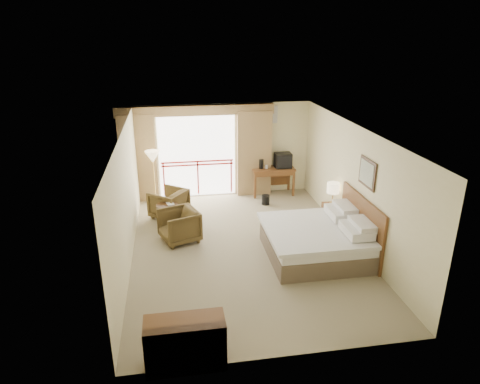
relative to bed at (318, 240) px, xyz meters
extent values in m
plane|color=gray|center=(-1.50, 0.60, -0.38)|extent=(7.00, 7.00, 0.00)
plane|color=white|center=(-1.50, 0.60, 2.32)|extent=(7.00, 7.00, 0.00)
plane|color=beige|center=(-1.50, 4.10, 0.97)|extent=(5.00, 0.00, 5.00)
plane|color=beige|center=(-1.50, -2.90, 0.97)|extent=(5.00, 0.00, 5.00)
plane|color=beige|center=(-4.00, 0.60, 0.97)|extent=(0.00, 7.00, 7.00)
plane|color=beige|center=(1.00, 0.60, 0.97)|extent=(0.00, 7.00, 7.00)
plane|color=white|center=(-2.30, 4.08, 0.82)|extent=(2.40, 0.00, 2.40)
cube|color=#A8150E|center=(-2.30, 4.06, 0.57)|extent=(2.09, 0.03, 0.04)
cube|color=#A8150E|center=(-2.30, 4.06, 0.67)|extent=(2.09, 0.03, 0.04)
cube|color=#A8150E|center=(-3.29, 4.06, 0.17)|extent=(0.04, 0.03, 1.00)
cube|color=#A8150E|center=(-2.30, 4.06, 0.17)|extent=(0.04, 0.03, 1.00)
cube|color=#A8150E|center=(-1.31, 4.06, 0.17)|extent=(0.04, 0.03, 1.00)
cube|color=olive|center=(-3.95, 3.95, 0.87)|extent=(1.00, 0.26, 2.50)
cube|color=olive|center=(-0.65, 3.95, 0.87)|extent=(1.00, 0.26, 2.50)
cube|color=olive|center=(-2.30, 3.98, 2.17)|extent=(4.40, 0.22, 0.28)
cube|color=silver|center=(-0.20, 4.07, 1.97)|extent=(0.50, 0.04, 0.50)
cube|color=brown|center=(-0.05, 0.00, -0.18)|extent=(2.05, 2.00, 0.40)
cube|color=white|center=(-0.05, 0.00, 0.12)|extent=(2.01, 1.96, 0.22)
cube|color=white|center=(-0.10, 0.00, 0.25)|extent=(2.09, 2.06, 0.08)
cube|color=white|center=(0.65, -0.45, 0.40)|extent=(0.50, 0.75, 0.18)
cube|color=white|center=(0.65, 0.45, 0.40)|extent=(0.50, 0.75, 0.18)
cube|color=white|center=(0.78, -0.45, 0.52)|extent=(0.40, 0.70, 0.14)
cube|color=white|center=(0.78, 0.45, 0.52)|extent=(0.40, 0.70, 0.14)
cube|color=#593017|center=(0.96, 0.00, 0.27)|extent=(0.06, 2.10, 1.30)
cube|color=black|center=(0.98, 0.00, 1.47)|extent=(0.03, 0.72, 0.60)
cube|color=silver|center=(0.96, 0.00, 1.47)|extent=(0.01, 0.60, 0.48)
cube|color=#593017|center=(0.83, 1.34, -0.08)|extent=(0.43, 0.51, 0.59)
cylinder|color=tan|center=(0.83, 1.39, 0.25)|extent=(0.13, 0.13, 0.04)
cylinder|color=tan|center=(0.83, 1.39, 0.41)|extent=(0.03, 0.03, 0.32)
cylinder|color=#FFE5B2|center=(0.83, 1.39, 0.65)|extent=(0.31, 0.31, 0.25)
cube|color=black|center=(0.78, 1.19, 0.25)|extent=(0.19, 0.16, 0.07)
cube|color=#593017|center=(-0.10, 3.81, 0.42)|extent=(1.26, 0.61, 0.05)
cube|color=#593017|center=(-0.68, 3.55, 0.01)|extent=(0.06, 0.06, 0.78)
cube|color=#593017|center=(0.48, 3.55, 0.01)|extent=(0.06, 0.06, 0.78)
cube|color=#593017|center=(-0.68, 4.08, 0.01)|extent=(0.06, 0.06, 0.78)
cube|color=#593017|center=(0.48, 4.08, 0.01)|extent=(0.06, 0.06, 0.78)
cube|color=#593017|center=(-0.10, 4.08, 0.10)|extent=(1.16, 0.03, 0.58)
cube|color=#593017|center=(-0.10, 3.54, 0.34)|extent=(1.16, 0.03, 0.13)
cube|color=black|center=(0.20, 3.81, 0.66)|extent=(0.48, 0.37, 0.43)
cube|color=black|center=(0.20, 3.63, 0.66)|extent=(0.43, 0.02, 0.35)
cylinder|color=black|center=(-0.45, 3.81, 0.58)|extent=(0.15, 0.15, 0.28)
cylinder|color=white|center=(-0.30, 3.76, 0.50)|extent=(0.10, 0.10, 0.11)
cylinder|color=black|center=(-0.48, 3.03, -0.24)|extent=(0.29, 0.29, 0.28)
imported|color=#433317|center=(-3.17, 2.61, -0.38)|extent=(1.16, 1.15, 0.76)
imported|color=#433317|center=(-2.95, 1.20, -0.38)|extent=(1.06, 1.05, 0.76)
cylinder|color=black|center=(-3.21, 2.02, 0.19)|extent=(0.54, 0.54, 0.04)
cylinder|color=black|center=(-3.21, 2.02, -0.09)|extent=(0.06, 0.06, 0.54)
cylinder|color=black|center=(-3.21, 2.02, -0.36)|extent=(0.39, 0.39, 0.03)
imported|color=white|center=(-3.21, 2.02, 0.21)|extent=(0.22, 0.26, 0.02)
cylinder|color=tan|center=(-3.53, 3.45, -0.36)|extent=(0.26, 0.26, 0.03)
cylinder|color=tan|center=(-3.53, 3.45, 0.31)|extent=(0.03, 0.03, 1.38)
cone|color=#FFE5B2|center=(-3.53, 3.45, 1.05)|extent=(0.41, 0.41, 0.32)
cube|color=#593017|center=(-2.98, -2.82, 0.01)|extent=(1.16, 0.48, 0.78)
cube|color=black|center=(-2.98, -3.06, 0.01)|extent=(1.07, 0.02, 0.68)
camera|label=1|loc=(-3.01, -7.89, 4.27)|focal=32.00mm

